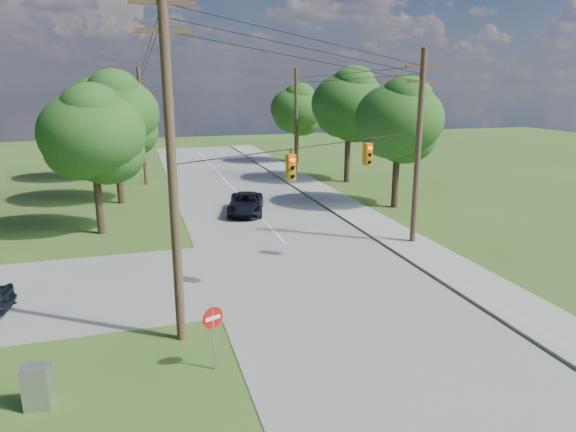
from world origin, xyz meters
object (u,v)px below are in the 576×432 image
object	(u,v)px
pole_ne	(418,146)
pole_north_w	(142,126)
car_main_north	(246,203)
do_not_enter_sign	(213,324)
pole_sw	(172,164)
control_cabinet	(37,387)
pole_north_e	(296,122)

from	to	relation	value
pole_ne	pole_north_w	bearing A→B (deg)	122.29
pole_ne	car_main_north	size ratio (longest dim) A/B	2.11
pole_ne	do_not_enter_sign	bearing A→B (deg)	-141.91
pole_sw	do_not_enter_sign	world-z (taller)	pole_sw
pole_ne	car_main_north	xyz separation A→B (m)	(-7.61, 9.18, -4.75)
car_main_north	control_cabinet	size ratio (longest dim) A/B	3.92
pole_north_w	control_cabinet	world-z (taller)	pole_north_w
do_not_enter_sign	pole_ne	bearing A→B (deg)	16.00
pole_north_w	pole_sw	bearing A→B (deg)	-89.23
pole_sw	do_not_enter_sign	distance (m)	5.28
do_not_enter_sign	control_cabinet	bearing A→B (deg)	164.25
car_main_north	pole_ne	bearing A→B (deg)	-35.39
pole_sw	pole_north_e	distance (m)	32.55
control_cabinet	pole_north_w	bearing A→B (deg)	88.46
pole_ne	control_cabinet	size ratio (longest dim) A/B	8.27
car_main_north	do_not_enter_sign	world-z (taller)	do_not_enter_sign
car_main_north	do_not_enter_sign	distance (m)	19.80
pole_ne	pole_north_w	distance (m)	26.03
pole_north_w	do_not_enter_sign	distance (m)	32.16
pole_north_e	do_not_enter_sign	size ratio (longest dim) A/B	4.71
pole_north_e	pole_north_w	xyz separation A→B (m)	(-13.90, 0.00, 0.00)
pole_ne	do_not_enter_sign	size ratio (longest dim) A/B	4.95
pole_north_e	control_cabinet	size ratio (longest dim) A/B	7.88
pole_sw	do_not_enter_sign	xyz separation A→B (m)	(0.82, -2.34, -4.66)
pole_ne	do_not_enter_sign	distance (m)	16.58
control_cabinet	pole_sw	bearing A→B (deg)	39.83
pole_north_w	pole_ne	bearing A→B (deg)	-57.71
pole_north_w	car_main_north	bearing A→B (deg)	-63.88
do_not_enter_sign	pole_sw	bearing A→B (deg)	87.21
pole_north_e	car_main_north	xyz separation A→B (m)	(-7.61, -12.82, -4.41)
car_main_north	do_not_enter_sign	size ratio (longest dim) A/B	2.34
pole_sw	do_not_enter_sign	size ratio (longest dim) A/B	5.65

